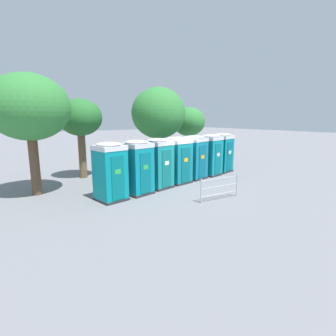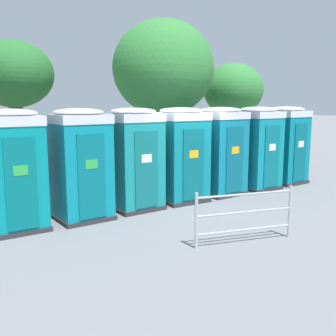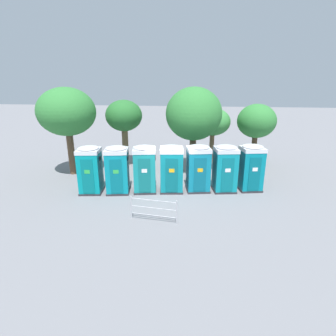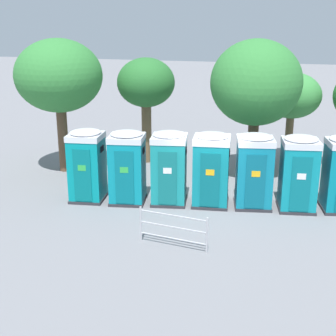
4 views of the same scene
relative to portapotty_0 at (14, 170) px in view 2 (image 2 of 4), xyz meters
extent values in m
plane|color=slate|center=(4.22, 0.99, -1.28)|extent=(120.00, 120.00, 0.00)
cube|color=#2D2D33|center=(0.00, 0.01, -1.23)|extent=(1.34, 1.37, 0.10)
cube|color=#088B92|center=(0.00, 0.01, -0.13)|extent=(1.27, 1.30, 2.10)
cube|color=#076D71|center=(0.09, -0.57, -0.21)|extent=(0.60, 0.13, 1.85)
cube|color=green|center=(0.10, -0.59, 0.07)|extent=(0.28, 0.05, 0.20)
cube|color=black|center=(0.55, 0.10, 0.60)|extent=(0.08, 0.36, 0.20)
cube|color=silver|center=(0.00, 0.01, 1.02)|extent=(1.31, 1.34, 0.20)
ellipsoid|color=silver|center=(0.00, 0.01, 1.17)|extent=(1.25, 1.28, 0.18)
cube|color=#2D2D33|center=(1.43, 0.21, -1.23)|extent=(1.41, 1.41, 0.10)
cube|color=#0B8799|center=(1.43, 0.21, -0.13)|extent=(1.35, 1.34, 2.10)
cube|color=#086977|center=(1.55, -0.36, -0.21)|extent=(0.62, 0.15, 1.85)
cube|color=green|center=(1.55, -0.38, 0.07)|extent=(0.28, 0.06, 0.20)
cube|color=black|center=(2.00, 0.33, 0.60)|extent=(0.10, 0.36, 0.20)
cube|color=silver|center=(1.43, 0.21, 1.02)|extent=(1.39, 1.39, 0.20)
ellipsoid|color=silver|center=(1.43, 0.21, 1.17)|extent=(1.32, 1.32, 0.18)
cube|color=#2D2D33|center=(2.83, 0.56, -1.23)|extent=(1.42, 1.41, 0.10)
cube|color=teal|center=(2.83, 0.56, -0.13)|extent=(1.35, 1.34, 2.10)
cube|color=#116D6F|center=(2.95, -0.01, -0.21)|extent=(0.62, 0.15, 1.85)
cube|color=white|center=(2.95, -0.03, 0.07)|extent=(0.28, 0.06, 0.20)
cube|color=black|center=(3.41, 0.68, 0.60)|extent=(0.09, 0.36, 0.20)
cube|color=silver|center=(2.83, 0.56, 1.02)|extent=(1.39, 1.38, 0.20)
ellipsoid|color=silver|center=(2.83, 0.56, 1.17)|extent=(1.32, 1.32, 0.18)
cube|color=#2D2D33|center=(4.26, 0.81, -1.23)|extent=(1.40, 1.36, 0.10)
cube|color=#0D818D|center=(4.26, 0.81, -0.13)|extent=(1.33, 1.30, 2.10)
cube|color=#0A646E|center=(4.34, 0.23, -0.21)|extent=(0.64, 0.12, 1.85)
cube|color=yellow|center=(4.35, 0.21, 0.07)|extent=(0.28, 0.05, 0.20)
cube|color=black|center=(4.85, 0.89, 0.60)|extent=(0.08, 0.36, 0.20)
cube|color=silver|center=(4.26, 0.81, 1.02)|extent=(1.37, 1.34, 0.20)
ellipsoid|color=silver|center=(4.26, 0.81, 1.17)|extent=(1.30, 1.27, 0.18)
cube|color=#2D2D33|center=(5.68, 1.08, -1.23)|extent=(1.45, 1.43, 0.10)
cube|color=#0E7A96|center=(5.68, 1.08, -0.13)|extent=(1.38, 1.36, 2.10)
cube|color=#0B5F75|center=(5.80, 0.51, -0.21)|extent=(0.64, 0.17, 1.85)
cube|color=yellow|center=(5.80, 0.49, 0.07)|extent=(0.28, 0.07, 0.20)
cube|color=black|center=(6.26, 1.21, 0.60)|extent=(0.10, 0.36, 0.20)
cube|color=silver|center=(5.68, 1.08, 1.02)|extent=(1.43, 1.40, 0.20)
ellipsoid|color=silver|center=(5.68, 1.08, 1.17)|extent=(1.36, 1.33, 0.18)
cube|color=#2D2D33|center=(7.11, 1.25, -1.23)|extent=(1.40, 1.40, 0.10)
cube|color=#0D8897|center=(7.11, 1.25, -0.13)|extent=(1.33, 1.33, 2.10)
cube|color=#0A6A75|center=(7.22, 0.68, -0.21)|extent=(0.62, 0.15, 1.85)
cube|color=white|center=(7.23, 0.66, 0.07)|extent=(0.28, 0.06, 0.20)
cube|color=black|center=(7.68, 1.36, 0.60)|extent=(0.09, 0.36, 0.20)
cube|color=silver|center=(7.11, 1.25, 1.02)|extent=(1.37, 1.37, 0.20)
ellipsoid|color=silver|center=(7.11, 1.25, 1.17)|extent=(1.31, 1.31, 0.18)
cube|color=#2D2D33|center=(8.52, 1.60, -1.23)|extent=(1.41, 1.42, 0.10)
cube|color=#087E90|center=(8.52, 1.60, -0.13)|extent=(1.34, 1.35, 2.10)
cube|color=#076270|center=(8.64, 1.03, -0.21)|extent=(0.61, 0.16, 1.85)
cube|color=white|center=(8.65, 1.01, 0.07)|extent=(0.28, 0.07, 0.20)
cube|color=black|center=(9.08, 1.73, 0.60)|extent=(0.10, 0.36, 0.20)
cube|color=silver|center=(8.52, 1.60, 1.02)|extent=(1.38, 1.39, 0.20)
ellipsoid|color=silver|center=(8.52, 1.60, 1.17)|extent=(1.32, 1.33, 0.18)
cylinder|color=#4C3826|center=(5.21, 4.19, 0.18)|extent=(0.42, 0.42, 2.93)
ellipsoid|color=#337F38|center=(5.21, 4.19, 2.55)|extent=(3.52, 3.52, 3.30)
cylinder|color=brown|center=(0.40, 5.10, 0.21)|extent=(0.43, 0.43, 2.98)
ellipsoid|color=#286B2D|center=(0.40, 5.10, 2.28)|extent=(2.51, 2.51, 2.12)
cylinder|color=#4C3826|center=(9.43, 6.18, 0.01)|extent=(0.36, 0.36, 2.58)
ellipsoid|color=#337F38|center=(9.43, 6.18, 1.93)|extent=(2.61, 2.61, 2.30)
cylinder|color=brown|center=(6.49, 6.72, -0.03)|extent=(0.34, 0.34, 2.49)
ellipsoid|color=#3D8C42|center=(6.49, 6.72, 1.75)|extent=(2.50, 2.50, 1.97)
cylinder|color=#B7B7BC|center=(2.94, -2.56, -0.76)|extent=(0.06, 0.06, 1.05)
cylinder|color=#B7B7BC|center=(4.93, -2.77, -0.76)|extent=(0.06, 0.06, 1.05)
cylinder|color=#B7B7BC|center=(3.93, -2.66, -0.33)|extent=(1.99, 0.25, 0.04)
cylinder|color=#B7B7BC|center=(3.93, -2.66, -0.68)|extent=(1.99, 0.25, 0.04)
cylinder|color=#B7B7BC|center=(3.93, -2.66, -1.03)|extent=(1.99, 0.25, 0.04)
camera|label=1|loc=(-4.28, -10.42, 2.27)|focal=28.00mm
camera|label=2|loc=(-0.36, -8.66, 1.38)|focal=42.00mm
camera|label=3|loc=(5.95, -12.51, 4.29)|focal=28.00mm
camera|label=4|loc=(7.32, -14.11, 4.77)|focal=50.00mm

